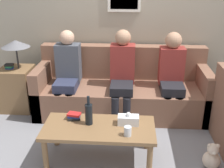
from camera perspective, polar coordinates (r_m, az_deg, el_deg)
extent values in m
plane|color=gray|center=(3.83, 1.68, -8.90)|extent=(16.00, 16.00, 0.00)
cube|color=#9E937F|center=(4.30, 2.44, 13.18)|extent=(9.00, 0.06, 2.60)
cube|color=brown|center=(4.14, 1.98, -3.03)|extent=(2.45, 0.87, 0.43)
cube|color=brown|center=(4.27, 2.23, 4.56)|extent=(2.45, 0.20, 0.51)
cube|color=brown|center=(4.27, -13.67, -0.80)|extent=(0.14, 0.87, 0.71)
cube|color=brown|center=(4.21, 17.93, -1.64)|extent=(0.14, 0.87, 0.71)
cube|color=olive|center=(3.08, -2.69, -8.96)|extent=(1.21, 0.56, 0.04)
cylinder|color=olive|center=(3.12, -13.43, -13.67)|extent=(0.06, 0.06, 0.36)
cylinder|color=olive|center=(3.01, 7.67, -14.77)|extent=(0.06, 0.06, 0.36)
cylinder|color=olive|center=(3.47, -11.34, -9.42)|extent=(0.06, 0.06, 0.36)
cylinder|color=olive|center=(3.37, 7.25, -10.21)|extent=(0.06, 0.06, 0.36)
cube|color=olive|center=(4.44, -18.60, -0.89)|extent=(0.46, 0.46, 0.64)
cylinder|color=#262628|center=(4.26, -18.69, 5.17)|extent=(0.02, 0.02, 0.34)
cone|color=slate|center=(4.21, -19.03, 7.77)|extent=(0.40, 0.40, 0.10)
cube|color=navy|center=(4.33, -20.09, 3.06)|extent=(0.11, 0.08, 0.02)
cube|color=#237547|center=(4.33, -20.13, 3.35)|extent=(0.10, 0.09, 0.03)
cube|color=black|center=(4.32, -20.18, 3.69)|extent=(0.12, 0.09, 0.03)
cylinder|color=black|center=(3.07, -4.73, -6.17)|extent=(0.08, 0.08, 0.23)
cylinder|color=black|center=(3.00, -4.83, -3.37)|extent=(0.03, 0.03, 0.10)
cylinder|color=silver|center=(2.90, 3.21, -9.53)|extent=(0.08, 0.08, 0.10)
cube|color=black|center=(3.24, -7.68, -6.85)|extent=(0.15, 0.13, 0.03)
cube|color=navy|center=(3.22, -7.70, -6.47)|extent=(0.14, 0.10, 0.02)
cube|color=red|center=(3.21, -7.72, -6.10)|extent=(0.16, 0.12, 0.02)
cube|color=silver|center=(3.10, 3.34, -7.32)|extent=(0.23, 0.12, 0.10)
sphere|color=white|center=(3.06, 3.37, -6.18)|extent=(0.05, 0.05, 0.05)
cube|color=#2D334C|center=(3.98, -9.23, -0.25)|extent=(0.31, 0.41, 0.14)
cylinder|color=#2D334C|center=(3.92, -10.73, -4.91)|extent=(0.11, 0.11, 0.43)
cylinder|color=#2D334C|center=(3.89, -8.54, -5.02)|extent=(0.11, 0.11, 0.43)
cube|color=#474C56|center=(4.07, -8.84, 4.35)|extent=(0.34, 0.22, 0.54)
sphere|color=tan|center=(3.97, -9.15, 9.30)|extent=(0.21, 0.21, 0.21)
cube|color=black|center=(3.85, 2.01, -0.71)|extent=(0.31, 0.44, 0.14)
cylinder|color=black|center=(3.77, 0.66, -5.68)|extent=(0.11, 0.11, 0.43)
cylinder|color=black|center=(3.77, 3.00, -5.75)|extent=(0.11, 0.11, 0.43)
cube|color=maroon|center=(3.96, 2.18, 4.17)|extent=(0.34, 0.22, 0.55)
sphere|color=tan|center=(3.86, 2.26, 9.40)|extent=(0.22, 0.22, 0.22)
cube|color=black|center=(3.91, 12.04, -0.87)|extent=(0.31, 0.40, 0.14)
cylinder|color=black|center=(3.83, 10.97, -5.66)|extent=(0.11, 0.11, 0.43)
cylinder|color=black|center=(3.85, 13.24, -5.69)|extent=(0.11, 0.11, 0.43)
cube|color=maroon|center=(4.01, 11.98, 3.67)|extent=(0.34, 0.22, 0.52)
sphere|color=tan|center=(3.91, 12.40, 8.67)|extent=(0.22, 0.22, 0.22)
sphere|color=beige|center=(3.28, 19.53, -14.34)|extent=(0.19, 0.19, 0.19)
sphere|color=beige|center=(3.20, 19.85, -12.35)|extent=(0.12, 0.12, 0.12)
sphere|color=beige|center=(3.17, 19.19, -11.73)|extent=(0.04, 0.04, 0.04)
sphere|color=beige|center=(3.19, 20.71, -11.68)|extent=(0.04, 0.04, 0.04)
sphere|color=#FFEAD1|center=(3.17, 20.06, -12.94)|extent=(0.05, 0.05, 0.05)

